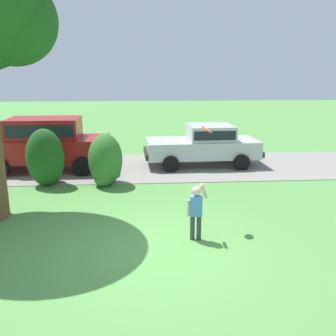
# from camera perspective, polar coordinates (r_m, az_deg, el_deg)

# --- Properties ---
(ground_plane) EXTENTS (80.00, 80.00, 0.00)m
(ground_plane) POSITION_cam_1_polar(r_m,az_deg,el_deg) (7.96, -2.03, -12.11)
(ground_plane) COLOR #518E42
(driveway_strip) EXTENTS (28.00, 4.40, 0.02)m
(driveway_strip) POSITION_cam_1_polar(r_m,az_deg,el_deg) (14.46, -3.07, 0.15)
(driveway_strip) COLOR gray
(driveway_strip) RESTS_ON ground
(shrub_near_tree) EXTENTS (1.17, 1.11, 1.83)m
(shrub_near_tree) POSITION_cam_1_polar(r_m,az_deg,el_deg) (12.57, -17.83, 1.06)
(shrub_near_tree) COLOR #1E511C
(shrub_near_tree) RESTS_ON ground
(shrub_centre_left) EXTENTS (1.08, 1.22, 1.66)m
(shrub_centre_left) POSITION_cam_1_polar(r_m,az_deg,el_deg) (12.19, -9.39, 1.03)
(shrub_centre_left) COLOR #33702B
(shrub_centre_left) RESTS_ON ground
(parked_sedan) EXTENTS (4.46, 2.21, 1.56)m
(parked_sedan) POSITION_cam_1_polar(r_m,az_deg,el_deg) (14.67, 5.47, 3.67)
(parked_sedan) COLOR silver
(parked_sedan) RESTS_ON ground
(parked_suv) EXTENTS (4.72, 2.13, 1.92)m
(parked_suv) POSITION_cam_1_polar(r_m,az_deg,el_deg) (14.49, -17.87, 3.83)
(parked_suv) COLOR maroon
(parked_suv) RESTS_ON ground
(child_thrower) EXTENTS (0.46, 0.25, 1.29)m
(child_thrower) POSITION_cam_1_polar(r_m,az_deg,el_deg) (8.14, 4.23, -6.04)
(child_thrower) COLOR #383842
(child_thrower) RESTS_ON ground
(frisbee) EXTENTS (0.26, 0.28, 0.18)m
(frisbee) POSITION_cam_1_polar(r_m,az_deg,el_deg) (8.58, 5.84, 5.74)
(frisbee) COLOR red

